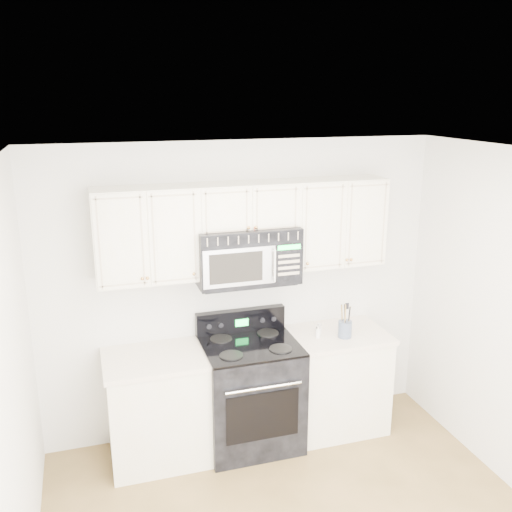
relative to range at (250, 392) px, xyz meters
name	(u,v)px	position (x,y,z in m)	size (l,w,h in m)	color
room	(320,383)	(0.02, -1.41, 0.82)	(3.51, 3.51, 2.61)	olive
base_cabinet_left	(159,411)	(-0.78, 0.03, -0.06)	(0.86, 0.65, 0.92)	white
base_cabinet_right	(335,383)	(0.82, 0.03, -0.06)	(0.86, 0.65, 0.92)	white
range	(250,392)	(0.00, 0.00, 0.00)	(0.80, 0.73, 1.13)	black
upper_cabinets	(246,223)	(0.02, 0.17, 1.45)	(2.44, 0.37, 0.75)	white
microwave	(246,254)	(0.01, 0.12, 1.20)	(0.84, 0.47, 0.47)	black
utensil_crock	(345,328)	(0.84, -0.08, 0.52)	(0.12, 0.12, 0.31)	#4C556B
shaker_salt	(318,332)	(0.61, -0.02, 0.49)	(0.04, 0.04, 0.10)	white
shaker_pepper	(319,329)	(0.65, 0.04, 0.49)	(0.04, 0.04, 0.10)	white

